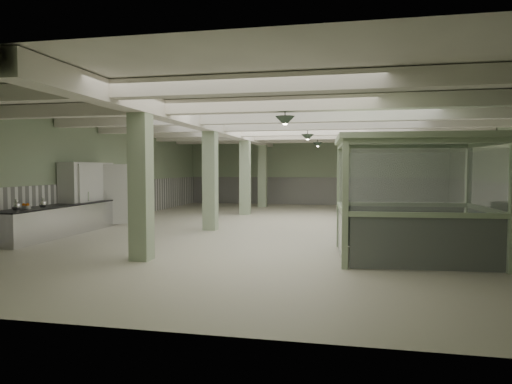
% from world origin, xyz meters
% --- Properties ---
extents(floor, '(20.00, 20.00, 0.00)m').
position_xyz_m(floor, '(0.00, 0.00, 0.00)').
color(floor, beige).
rests_on(floor, ground).
extents(ceiling, '(14.00, 20.00, 0.02)m').
position_xyz_m(ceiling, '(0.00, 0.00, 3.60)').
color(ceiling, white).
rests_on(ceiling, wall_back).
extents(wall_back, '(14.00, 0.02, 3.60)m').
position_xyz_m(wall_back, '(0.00, 10.00, 1.80)').
color(wall_back, '#93A282').
rests_on(wall_back, floor).
extents(wall_front, '(14.00, 0.02, 3.60)m').
position_xyz_m(wall_front, '(0.00, -10.00, 1.80)').
color(wall_front, '#93A282').
rests_on(wall_front, floor).
extents(wall_left, '(0.02, 20.00, 3.60)m').
position_xyz_m(wall_left, '(-7.00, 0.00, 1.80)').
color(wall_left, '#93A282').
rests_on(wall_left, floor).
extents(wainscot_left, '(0.05, 19.90, 1.50)m').
position_xyz_m(wainscot_left, '(-6.97, 0.00, 0.75)').
color(wainscot_left, white).
rests_on(wainscot_left, floor).
extents(wainscot_back, '(13.90, 0.05, 1.50)m').
position_xyz_m(wainscot_back, '(0.00, 9.97, 0.75)').
color(wainscot_back, white).
rests_on(wainscot_back, floor).
extents(girder, '(0.45, 19.90, 0.40)m').
position_xyz_m(girder, '(-2.50, 0.00, 3.38)').
color(girder, white).
rests_on(girder, ceiling).
extents(beam_a, '(13.90, 0.35, 0.32)m').
position_xyz_m(beam_a, '(0.00, -7.50, 3.42)').
color(beam_a, white).
rests_on(beam_a, ceiling).
extents(beam_b, '(13.90, 0.35, 0.32)m').
position_xyz_m(beam_b, '(0.00, -5.00, 3.42)').
color(beam_b, white).
rests_on(beam_b, ceiling).
extents(beam_c, '(13.90, 0.35, 0.32)m').
position_xyz_m(beam_c, '(0.00, -2.50, 3.42)').
color(beam_c, white).
rests_on(beam_c, ceiling).
extents(beam_d, '(13.90, 0.35, 0.32)m').
position_xyz_m(beam_d, '(0.00, 0.00, 3.42)').
color(beam_d, white).
rests_on(beam_d, ceiling).
extents(beam_e, '(13.90, 0.35, 0.32)m').
position_xyz_m(beam_e, '(0.00, 2.50, 3.42)').
color(beam_e, white).
rests_on(beam_e, ceiling).
extents(beam_f, '(13.90, 0.35, 0.32)m').
position_xyz_m(beam_f, '(0.00, 5.00, 3.42)').
color(beam_f, white).
rests_on(beam_f, ceiling).
extents(beam_g, '(13.90, 0.35, 0.32)m').
position_xyz_m(beam_g, '(0.00, 7.50, 3.42)').
color(beam_g, white).
rests_on(beam_g, ceiling).
extents(column_a, '(0.42, 0.42, 3.60)m').
position_xyz_m(column_a, '(-2.50, -6.00, 1.80)').
color(column_a, '#9FB491').
rests_on(column_a, floor).
extents(column_b, '(0.42, 0.42, 3.60)m').
position_xyz_m(column_b, '(-2.50, -1.00, 1.80)').
color(column_b, '#9FB491').
rests_on(column_b, floor).
extents(column_c, '(0.42, 0.42, 3.60)m').
position_xyz_m(column_c, '(-2.50, 4.00, 1.80)').
color(column_c, '#9FB491').
rests_on(column_c, floor).
extents(column_d, '(0.42, 0.42, 3.60)m').
position_xyz_m(column_d, '(-2.50, 8.00, 1.80)').
color(column_d, '#9FB491').
rests_on(column_d, floor).
extents(pendant_front, '(0.44, 0.44, 0.22)m').
position_xyz_m(pendant_front, '(0.50, -5.00, 3.05)').
color(pendant_front, '#314133').
rests_on(pendant_front, ceiling).
extents(pendant_mid, '(0.44, 0.44, 0.22)m').
position_xyz_m(pendant_mid, '(0.50, 0.50, 3.05)').
color(pendant_mid, '#314133').
rests_on(pendant_mid, ceiling).
extents(pendant_back, '(0.44, 0.44, 0.22)m').
position_xyz_m(pendant_back, '(0.50, 5.50, 3.05)').
color(pendant_back, '#314133').
rests_on(pendant_back, ceiling).
extents(prep_counter, '(0.91, 5.20, 0.91)m').
position_xyz_m(prep_counter, '(-6.54, -2.94, 0.46)').
color(prep_counter, silver).
rests_on(prep_counter, floor).
extents(pitcher_near, '(0.29, 0.31, 0.31)m').
position_xyz_m(pitcher_near, '(-6.49, -4.94, 1.05)').
color(pitcher_near, silver).
rests_on(pitcher_near, prep_counter).
extents(pitcher_far, '(0.26, 0.28, 0.28)m').
position_xyz_m(pitcher_far, '(-6.38, -4.05, 1.04)').
color(pitcher_far, silver).
rests_on(pitcher_far, prep_counter).
extents(veg_colander, '(0.39, 0.39, 0.17)m').
position_xyz_m(veg_colander, '(-6.60, -0.94, 0.99)').
color(veg_colander, '#3A3A3F').
rests_on(veg_colander, prep_counter).
extents(orange_bowl, '(0.29, 0.29, 0.09)m').
position_xyz_m(orange_bowl, '(-6.57, -4.45, 0.95)').
color(orange_bowl, '#B2B2B7').
rests_on(orange_bowl, prep_counter).
extents(walkin_cooler, '(1.15, 2.38, 2.18)m').
position_xyz_m(walkin_cooler, '(-6.62, -1.41, 1.09)').
color(walkin_cooler, silver).
rests_on(walkin_cooler, floor).
extents(guard_booth, '(3.53, 3.05, 2.71)m').
position_xyz_m(guard_booth, '(3.31, -4.61, 1.81)').
color(guard_booth, '#AEC59D').
rests_on(guard_booth, floor).
extents(filing_cabinet, '(0.61, 0.70, 1.26)m').
position_xyz_m(filing_cabinet, '(5.33, -4.26, 0.63)').
color(filing_cabinet, '#505244').
rests_on(filing_cabinet, floor).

